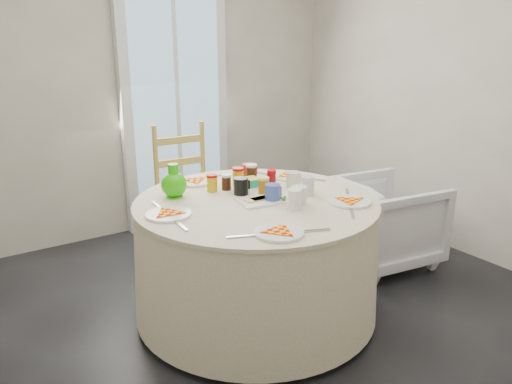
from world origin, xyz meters
TOP-DOWN VIEW (x-y plane):
  - floor at (0.00, 0.00)m, footprint 4.00×4.00m
  - wall_back at (0.00, 2.00)m, footprint 4.00×0.02m
  - wall_right at (2.00, 0.00)m, footprint 0.02×4.00m
  - glass_door at (0.40, 1.95)m, footprint 1.00×0.08m
  - table at (0.08, 0.21)m, footprint 1.48×1.48m
  - wooden_chair at (0.16, 1.25)m, footprint 0.49×0.47m
  - armchair at (1.31, 0.28)m, footprint 0.76×0.80m
  - place_settings at (0.08, 0.21)m, footprint 1.39×1.39m
  - jar_cluster at (0.14, 0.45)m, footprint 0.46×0.25m
  - butter_tub at (0.19, 0.46)m, footprint 0.15×0.12m
  - green_pitcher at (-0.29, 0.53)m, footprint 0.18×0.18m
  - cheese_platter at (0.11, 0.16)m, footprint 0.33×0.24m
  - mugs_glasses at (0.25, 0.23)m, footprint 0.73×0.73m

SIDE VIEW (x-z plane):
  - floor at x=0.00m, z-range 0.00..0.00m
  - table at x=0.08m, z-range 0.00..0.75m
  - armchair at x=1.31m, z-range 0.03..0.75m
  - wooden_chair at x=0.16m, z-range -0.05..0.99m
  - place_settings at x=0.08m, z-range 0.76..0.78m
  - cheese_platter at x=0.11m, z-range 0.75..0.79m
  - butter_tub at x=0.19m, z-range 0.76..0.81m
  - mugs_glasses at x=0.25m, z-range 0.75..0.87m
  - jar_cluster at x=0.14m, z-range 0.76..0.88m
  - green_pitcher at x=-0.29m, z-range 0.77..0.97m
  - glass_door at x=0.40m, z-range 0.00..2.10m
  - wall_back at x=0.00m, z-range 0.00..2.60m
  - wall_right at x=2.00m, z-range 0.00..2.60m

